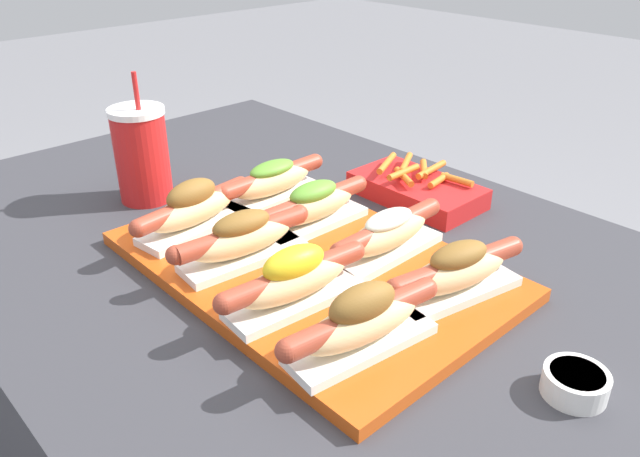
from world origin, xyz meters
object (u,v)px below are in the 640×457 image
object	(u,v)px
hot_dog_2	(294,280)
hot_dog_7	(457,271)
hot_dog_0	(193,209)
drink_cup	(142,154)
hot_dog_1	(241,238)
fries_basket	(416,189)
hot_dog_4	(273,181)
hot_dog_6	(388,234)
hot_dog_5	(313,206)
sauce_bowl	(575,382)
hot_dog_3	(362,322)
serving_tray	(309,265)

from	to	relation	value
hot_dog_2	hot_dog_7	world-z (taller)	hot_dog_2
hot_dog_0	drink_cup	bearing A→B (deg)	173.30
hot_dog_1	fries_basket	world-z (taller)	hot_dog_1
drink_cup	hot_dog_2	bearing A→B (deg)	-5.13
hot_dog_4	hot_dog_6	distance (m)	0.25
drink_cup	hot_dog_4	bearing A→B (deg)	36.06
hot_dog_6	hot_dog_7	size ratio (longest dim) A/B	1.02
hot_dog_2	hot_dog_6	bearing A→B (deg)	91.66
hot_dog_5	drink_cup	world-z (taller)	drink_cup
hot_dog_0	hot_dog_6	distance (m)	0.29
hot_dog_4	sauce_bowl	bearing A→B (deg)	-4.90
hot_dog_3	hot_dog_5	xyz separation A→B (m)	(-0.25, 0.16, -0.00)
hot_dog_0	hot_dog_7	bearing A→B (deg)	21.23
hot_dog_7	fries_basket	size ratio (longest dim) A/B	0.98
hot_dog_5	hot_dog_6	bearing A→B (deg)	7.22
fries_basket	hot_dog_2	bearing A→B (deg)	-72.55
hot_dog_2	fries_basket	size ratio (longest dim) A/B	0.99
hot_dog_2	hot_dog_3	bearing A→B (deg)	-0.71
hot_dog_6	fries_basket	distance (m)	0.23
hot_dog_0	hot_dog_2	distance (m)	0.25
hot_dog_7	sauce_bowl	size ratio (longest dim) A/B	3.18
serving_tray	hot_dog_2	xyz separation A→B (m)	(0.07, -0.09, 0.04)
hot_dog_2	sauce_bowl	xyz separation A→B (m)	(0.30, 0.12, -0.04)
hot_dog_0	fries_basket	size ratio (longest dim) A/B	0.99
hot_dog_3	hot_dog_4	size ratio (longest dim) A/B	0.99
sauce_bowl	fries_basket	world-z (taller)	fries_basket
hot_dog_7	hot_dog_6	bearing A→B (deg)	173.92
hot_dog_2	hot_dog_5	bearing A→B (deg)	131.49
hot_dog_4	hot_dog_6	xyz separation A→B (m)	(0.25, 0.00, -0.00)
fries_basket	hot_dog_3	bearing A→B (deg)	-58.45
serving_tray	hot_dog_4	world-z (taller)	hot_dog_4
sauce_bowl	hot_dog_5	bearing A→B (deg)	175.67
hot_dog_0	hot_dog_5	xyz separation A→B (m)	(0.11, 0.14, -0.00)
hot_dog_0	fries_basket	xyz separation A→B (m)	(0.13, 0.36, -0.03)
hot_dog_0	sauce_bowl	distance (m)	0.56
sauce_bowl	hot_dog_0	bearing A→B (deg)	-169.04
hot_dog_5	hot_dog_6	world-z (taller)	hot_dog_5
hot_dog_6	sauce_bowl	distance (m)	0.31
hot_dog_6	hot_dog_0	bearing A→B (deg)	-147.32
serving_tray	sauce_bowl	xyz separation A→B (m)	(0.37, 0.04, 0.01)
hot_dog_2	hot_dog_4	distance (m)	0.30
hot_dog_4	hot_dog_6	size ratio (longest dim) A/B	1.00
hot_dog_7	hot_dog_3	bearing A→B (deg)	-92.18
hot_dog_5	sauce_bowl	bearing A→B (deg)	-4.33
hot_dog_1	hot_dog_4	distance (m)	0.20
hot_dog_3	hot_dog_5	bearing A→B (deg)	147.90
hot_dog_7	hot_dog_1	bearing A→B (deg)	-150.07
hot_dog_7	fries_basket	bearing A→B (deg)	137.81
hot_dog_3	hot_dog_2	bearing A→B (deg)	179.29
hot_dog_0	drink_cup	size ratio (longest dim) A/B	0.98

